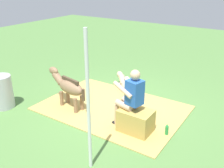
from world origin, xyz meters
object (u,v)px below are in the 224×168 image
hay_bale (136,121)px  soda_bottle (167,130)px  pony_standing (68,87)px  water_barrel (2,92)px  tent_pole_left (88,105)px  person_seated (130,97)px  pony_lying (129,87)px

hay_bale → soda_bottle: bearing=-159.5°
pony_standing → soda_bottle: pony_standing is taller
hay_bale → water_barrel: bearing=14.3°
water_barrel → pony_standing: bearing=-147.0°
tent_pole_left → soda_bottle: bearing=-114.6°
soda_bottle → hay_bale: bearing=20.5°
pony_standing → person_seated: bearing=178.8°
pony_lying → tent_pole_left: 3.32m
person_seated → water_barrel: size_ratio=1.67×
pony_lying → pony_standing: bearing=62.2°
hay_bale → water_barrel: 3.42m
pony_standing → water_barrel: size_ratio=1.62×
pony_standing → soda_bottle: 2.57m
tent_pole_left → water_barrel: bearing=-9.6°
person_seated → water_barrel: 3.29m
pony_standing → water_barrel: pony_standing is taller
pony_lying → water_barrel: 3.32m
person_seated → tent_pole_left: tent_pole_left is taller
pony_lying → water_barrel: size_ratio=1.51×
pony_standing → pony_lying: (-0.82, -1.56, -0.37)m
person_seated → pony_standing: person_seated is taller
soda_bottle → pony_lying: bearing=-39.2°
person_seated → water_barrel: person_seated is taller
water_barrel → tent_pole_left: (-3.19, 0.54, 0.79)m
hay_bale → person_seated: 0.54m
water_barrel → tent_pole_left: bearing=170.4°
soda_bottle → water_barrel: water_barrel is taller
hay_bale → soda_bottle: size_ratio=2.51×
tent_pole_left → hay_bale: bearing=-95.2°
pony_lying → hay_bale: bearing=124.0°
pony_lying → soda_bottle: bearing=140.8°
hay_bale → water_barrel: size_ratio=0.83×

